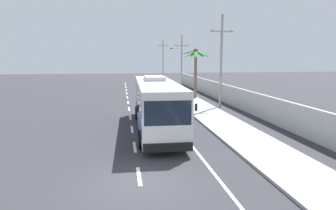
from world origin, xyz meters
name	(u,v)px	position (x,y,z in m)	size (l,w,h in m)	color
ground_plane	(140,183)	(0.00, 0.00, 0.00)	(160.00, 160.00, 0.00)	#303035
sidewalk_kerb	(221,122)	(6.80, 10.00, 0.07)	(3.20, 90.00, 0.14)	#999993
lane_markings	(154,114)	(2.07, 14.34, 0.00)	(3.38, 71.00, 0.01)	white
boundary_wall	(247,101)	(10.60, 14.00, 0.99)	(0.24, 60.00, 1.97)	#B2B2AD
coach_bus_foreground	(156,103)	(1.69, 8.76, 1.87)	(3.13, 12.28, 3.60)	silver
motorcycle_beside_bus	(168,101)	(3.77, 17.26, 0.66)	(0.56, 1.96, 1.63)	black
utility_pole_mid	(221,60)	(8.88, 16.56, 4.65)	(2.24, 0.24, 8.93)	#9E9E99
utility_pole_far	(181,60)	(8.77, 35.61, 4.44)	(3.05, 0.24, 8.33)	#9E9E99
utility_pole_distant	(163,59)	(8.49, 54.66, 4.44)	(2.42, 0.24, 8.43)	#9E9E99
palm_nearest	(196,63)	(7.93, 22.83, 4.29)	(3.25, 3.27, 5.94)	brown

